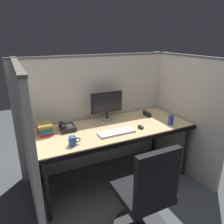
% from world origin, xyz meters
% --- Properties ---
extents(ground_plane, '(8.00, 8.00, 0.00)m').
position_xyz_m(ground_plane, '(0.00, 0.00, 0.00)').
color(ground_plane, '#4C5156').
extents(cubicle_partition_rear, '(2.21, 0.06, 1.57)m').
position_xyz_m(cubicle_partition_rear, '(0.00, 0.74, 0.79)').
color(cubicle_partition_rear, beige).
rests_on(cubicle_partition_rear, ground).
extents(cubicle_partition_left, '(0.06, 1.41, 1.57)m').
position_xyz_m(cubicle_partition_left, '(-0.99, 0.20, 0.79)').
color(cubicle_partition_left, beige).
rests_on(cubicle_partition_left, ground).
extents(cubicle_partition_right, '(0.06, 1.41, 1.57)m').
position_xyz_m(cubicle_partition_right, '(0.99, 0.20, 0.79)').
color(cubicle_partition_right, beige).
rests_on(cubicle_partition_right, ground).
extents(desk, '(1.90, 0.80, 0.74)m').
position_xyz_m(desk, '(0.00, 0.29, 0.69)').
color(desk, tan).
rests_on(desk, ground).
extents(office_chair, '(0.52, 0.52, 0.97)m').
position_xyz_m(office_chair, '(-0.14, -0.61, 0.36)').
color(office_chair, black).
rests_on(office_chair, ground).
extents(monitor_center, '(0.43, 0.17, 0.37)m').
position_xyz_m(monitor_center, '(0.03, 0.57, 0.96)').
color(monitor_center, gray).
rests_on(monitor_center, desk).
extents(keyboard_main, '(0.43, 0.15, 0.02)m').
position_xyz_m(keyboard_main, '(-0.05, 0.13, 0.75)').
color(keyboard_main, silver).
rests_on(keyboard_main, desk).
extents(computer_mouse, '(0.06, 0.10, 0.04)m').
position_xyz_m(computer_mouse, '(0.28, 0.13, 0.76)').
color(computer_mouse, black).
rests_on(computer_mouse, desk).
extents(red_stapler, '(0.04, 0.15, 0.06)m').
position_xyz_m(red_stapler, '(0.60, 0.46, 0.77)').
color(red_stapler, black).
rests_on(red_stapler, desk).
extents(coffee_mug, '(0.13, 0.08, 0.09)m').
position_xyz_m(coffee_mug, '(-0.58, 0.07, 0.79)').
color(coffee_mug, '#264C8C').
rests_on(coffee_mug, desk).
extents(desk_phone, '(0.17, 0.19, 0.09)m').
position_xyz_m(desk_phone, '(-0.54, 0.46, 0.77)').
color(desk_phone, black).
rests_on(desk_phone, desk).
extents(soda_can, '(0.07, 0.07, 0.12)m').
position_xyz_m(soda_can, '(0.69, 0.07, 0.80)').
color(soda_can, '#263FB2').
rests_on(soda_can, desk).
extents(book_stack, '(0.16, 0.22, 0.12)m').
position_xyz_m(book_stack, '(-0.79, 0.49, 0.80)').
color(book_stack, '#B22626').
rests_on(book_stack, desk).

